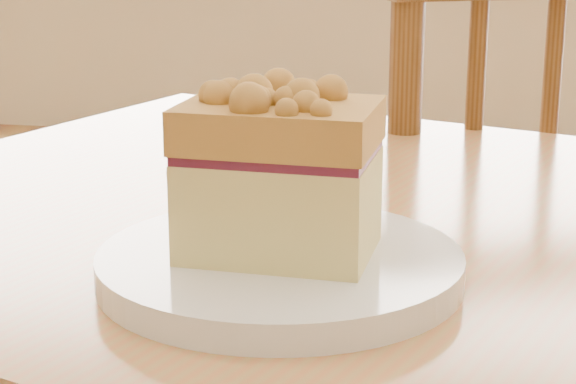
% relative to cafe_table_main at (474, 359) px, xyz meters
% --- Properties ---
extents(cafe_table_main, '(1.30, 1.08, 0.75)m').
position_rel_cafe_table_main_xyz_m(cafe_table_main, '(0.00, 0.00, 0.00)').
color(cafe_table_main, '#A27B3F').
rests_on(cafe_table_main, ground).
extents(cafe_chair_main, '(0.58, 0.58, 0.97)m').
position_rel_cafe_table_main_xyz_m(cafe_chair_main, '(0.02, 0.56, -0.15)').
color(cafe_chair_main, brown).
rests_on(cafe_chair_main, ground).
extents(plate, '(0.24, 0.24, 0.02)m').
position_rel_cafe_table_main_xyz_m(plate, '(-0.13, -0.14, 0.12)').
color(plate, white).
rests_on(plate, cafe_table_main).
extents(cake_slice, '(0.13, 0.10, 0.12)m').
position_rel_cafe_table_main_xyz_m(cake_slice, '(-0.13, -0.14, 0.19)').
color(cake_slice, '#D1C576').
rests_on(cake_slice, plate).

